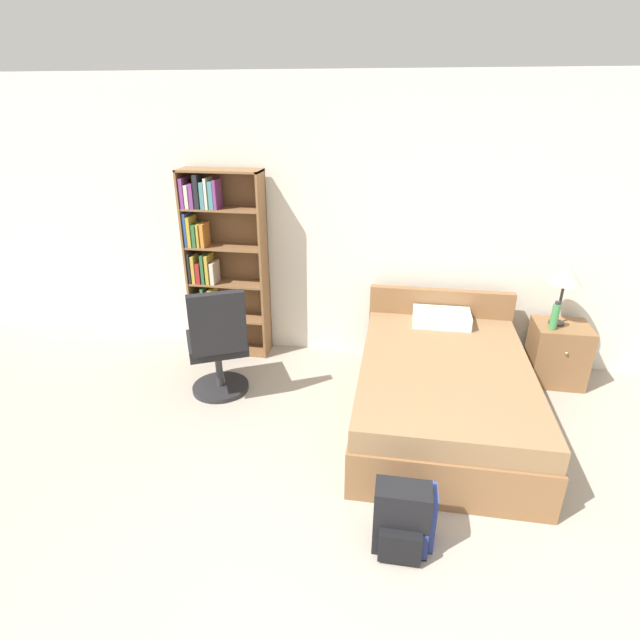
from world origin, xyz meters
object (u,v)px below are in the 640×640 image
(table_lamp, at_px, (566,275))
(bed, at_px, (442,387))
(bookshelf, at_px, (217,267))
(backpack_black, at_px, (401,521))
(backpack_blue, at_px, (407,517))
(nightstand, at_px, (557,353))
(water_bottle, at_px, (554,316))
(office_chair, at_px, (218,346))

(table_lamp, bearing_deg, bed, -141.98)
(bookshelf, height_order, backpack_black, bookshelf)
(bed, bearing_deg, backpack_black, -102.05)
(bookshelf, height_order, bed, bookshelf)
(backpack_blue, bearing_deg, bookshelf, 130.65)
(bed, distance_m, backpack_blue, 1.35)
(nightstand, relative_size, water_bottle, 2.19)
(bookshelf, bearing_deg, table_lamp, -1.60)
(bookshelf, distance_m, nightstand, 3.25)
(backpack_blue, bearing_deg, nightstand, 57.67)
(water_bottle, bearing_deg, backpack_blue, -121.19)
(backpack_blue, bearing_deg, office_chair, 140.11)
(backpack_black, bearing_deg, water_bottle, 58.77)
(office_chair, relative_size, backpack_blue, 2.67)
(bookshelf, height_order, water_bottle, bookshelf)
(backpack_blue, bearing_deg, backpack_black, -122.72)
(bed, xyz_separation_m, backpack_black, (-0.29, -1.37, -0.07))
(backpack_black, bearing_deg, backpack_blue, 57.28)
(office_chair, relative_size, nightstand, 1.82)
(nightstand, xyz_separation_m, table_lamp, (-0.06, 0.02, 0.73))
(water_bottle, xyz_separation_m, backpack_black, (-1.23, -2.03, -0.47))
(bookshelf, relative_size, backpack_black, 4.20)
(table_lamp, bearing_deg, water_bottle, -115.69)
(nightstand, bearing_deg, bookshelf, 178.08)
(bookshelf, bearing_deg, water_bottle, -3.88)
(backpack_blue, distance_m, backpack_black, 0.07)
(water_bottle, relative_size, backpack_blue, 0.67)
(bookshelf, relative_size, water_bottle, 7.07)
(bed, relative_size, backpack_blue, 5.18)
(nightstand, distance_m, table_lamp, 0.73)
(water_bottle, bearing_deg, table_lamp, 64.31)
(water_bottle, bearing_deg, office_chair, -167.13)
(bookshelf, relative_size, office_chair, 1.77)
(table_lamp, bearing_deg, backpack_blue, -120.89)
(bed, bearing_deg, backpack_blue, -101.11)
(bookshelf, distance_m, bed, 2.38)
(nightstand, bearing_deg, table_lamp, 162.14)
(table_lamp, height_order, backpack_black, table_lamp)
(bed, relative_size, nightstand, 3.55)
(nightstand, distance_m, backpack_black, 2.52)
(table_lamp, bearing_deg, nightstand, -17.86)
(backpack_blue, bearing_deg, water_bottle, 58.81)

